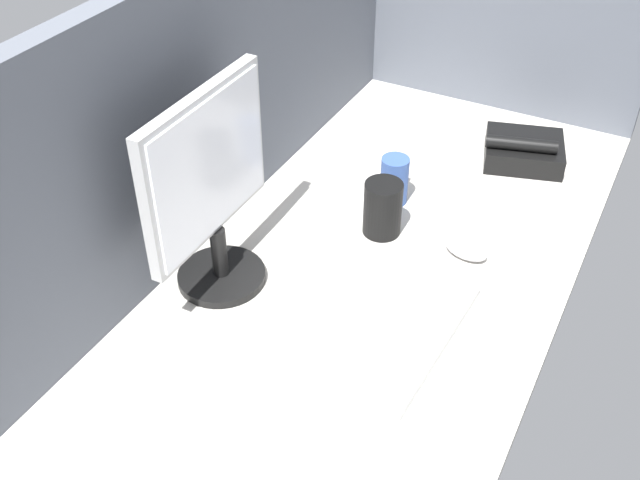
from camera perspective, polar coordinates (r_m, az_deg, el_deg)
ground_plane at (r=155.94cm, az=2.69°, el=-3.49°), size 180.00×80.00×3.00cm
cubicle_wall_back at (r=154.56cm, az=-9.78°, el=9.39°), size 180.00×5.00×57.93cm
cubicle_wall_side at (r=212.50cm, az=13.67°, el=17.09°), size 5.00×80.00×57.93cm
monitor at (r=142.86cm, az=-8.36°, el=3.96°), size 35.41×18.00×42.07cm
keyboard at (r=142.73cm, az=6.92°, el=-7.29°), size 37.58×14.77×2.00cm
mouse at (r=162.89cm, az=11.00°, el=-0.68°), size 7.38×10.52×3.40cm
mug_ceramic_blue at (r=174.79cm, az=5.68°, el=4.58°), size 10.30×6.46×11.55cm
mug_black_travel at (r=164.33cm, az=4.77°, el=2.40°), size 8.42×8.42×12.62cm
desk_phone at (r=196.52cm, az=15.15°, el=6.58°), size 21.67×23.02×8.80cm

